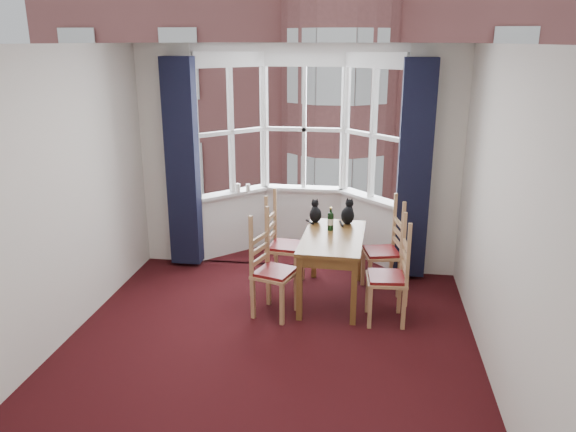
% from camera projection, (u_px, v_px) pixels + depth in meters
% --- Properties ---
extents(floor, '(4.50, 4.50, 0.00)m').
position_uv_depth(floor, '(266.00, 355.00, 5.26)').
color(floor, black).
rests_on(floor, ground).
extents(ceiling, '(4.50, 4.50, 0.00)m').
position_uv_depth(ceiling, '(261.00, 44.00, 4.43)').
color(ceiling, white).
rests_on(ceiling, floor).
extents(wall_left, '(0.00, 4.50, 4.50)m').
position_uv_depth(wall_left, '(49.00, 204.00, 5.12)').
color(wall_left, silver).
rests_on(wall_left, floor).
extents(wall_right, '(0.00, 4.50, 4.50)m').
position_uv_depth(wall_right, '(505.00, 223.00, 4.57)').
color(wall_right, silver).
rests_on(wall_right, floor).
extents(wall_near, '(4.00, 0.00, 4.00)m').
position_uv_depth(wall_near, '(178.00, 348.00, 2.72)').
color(wall_near, silver).
rests_on(wall_near, floor).
extents(wall_back_pier_left, '(0.70, 0.12, 2.80)m').
position_uv_depth(wall_back_pier_left, '(170.00, 157.00, 7.20)').
color(wall_back_pier_left, silver).
rests_on(wall_back_pier_left, floor).
extents(wall_back_pier_right, '(0.70, 0.12, 2.80)m').
position_uv_depth(wall_back_pier_right, '(433.00, 164.00, 6.75)').
color(wall_back_pier_right, silver).
rests_on(wall_back_pier_right, floor).
extents(bay_window, '(2.76, 0.94, 2.80)m').
position_uv_depth(bay_window, '(302.00, 153.00, 7.45)').
color(bay_window, white).
rests_on(bay_window, floor).
extents(curtain_left, '(0.38, 0.22, 2.60)m').
position_uv_depth(curtain_left, '(183.00, 164.00, 7.01)').
color(curtain_left, black).
rests_on(curtain_left, floor).
extents(curtain_right, '(0.38, 0.22, 2.60)m').
position_uv_depth(curtain_right, '(414.00, 171.00, 6.62)').
color(curtain_right, black).
rests_on(curtain_right, floor).
extents(dining_table, '(0.71, 1.27, 0.76)m').
position_uv_depth(dining_table, '(333.00, 245.00, 6.24)').
color(dining_table, brown).
rests_on(dining_table, floor).
extents(chair_left_near, '(0.51, 0.52, 0.92)m').
position_uv_depth(chair_left_near, '(267.00, 272.00, 5.96)').
color(chair_left_near, tan).
rests_on(chair_left_near, floor).
extents(chair_left_far, '(0.44, 0.46, 0.92)m').
position_uv_depth(chair_left_far, '(278.00, 247.00, 6.70)').
color(chair_left_far, tan).
rests_on(chair_left_far, floor).
extents(chair_right_near, '(0.43, 0.45, 0.92)m').
position_uv_depth(chair_right_near, '(395.00, 279.00, 5.78)').
color(chair_right_near, tan).
rests_on(chair_right_near, floor).
extents(chair_right_far, '(0.48, 0.50, 0.92)m').
position_uv_depth(chair_right_far, '(389.00, 253.00, 6.49)').
color(chair_right_far, tan).
rests_on(chair_right_far, floor).
extents(cat_left, '(0.18, 0.22, 0.28)m').
position_uv_depth(cat_left, '(315.00, 213.00, 6.67)').
color(cat_left, black).
rests_on(cat_left, dining_table).
extents(cat_right, '(0.20, 0.25, 0.30)m').
position_uv_depth(cat_right, '(348.00, 214.00, 6.61)').
color(cat_right, black).
rests_on(cat_right, dining_table).
extents(wine_bottle, '(0.07, 0.07, 0.27)m').
position_uv_depth(wine_bottle, '(331.00, 220.00, 6.37)').
color(wine_bottle, black).
rests_on(wine_bottle, dining_table).
extents(candle_tall, '(0.06, 0.06, 0.12)m').
position_uv_depth(candle_tall, '(238.00, 188.00, 7.56)').
color(candle_tall, white).
rests_on(candle_tall, bay_window).
extents(candle_short, '(0.06, 0.06, 0.11)m').
position_uv_depth(candle_short, '(248.00, 188.00, 7.57)').
color(candle_short, white).
rests_on(candle_short, bay_window).
extents(street, '(80.00, 80.00, 0.00)m').
position_uv_depth(street, '(354.00, 179.00, 37.52)').
color(street, '#333335').
rests_on(street, ground).
extents(tenement_building, '(18.40, 7.80, 15.20)m').
position_uv_depth(tenement_building, '(344.00, 81.00, 18.02)').
color(tenement_building, '#904D4A').
rests_on(tenement_building, street).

